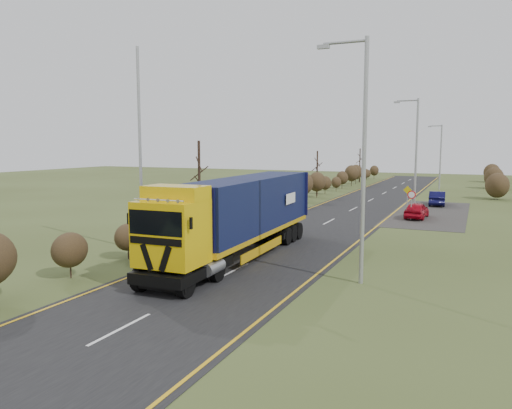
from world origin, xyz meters
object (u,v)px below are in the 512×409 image
object	(u,v)px
streetlight_near	(361,150)
car_red_hatchback	(417,210)
speed_sign	(411,200)
lorry	(239,212)
car_blue_sedan	(437,198)

from	to	relation	value
streetlight_near	car_red_hatchback	bearing A→B (deg)	89.58
car_red_hatchback	speed_sign	xyz separation A→B (m)	(-0.29, -1.14, 0.95)
streetlight_near	speed_sign	distance (m)	19.44
car_red_hatchback	streetlight_near	xyz separation A→B (m)	(-0.15, -20.16, 4.96)
lorry	car_red_hatchback	xyz separation A→B (m)	(6.72, 18.09, -1.73)
car_blue_sedan	speed_sign	bearing A→B (deg)	81.13
car_blue_sedan	streetlight_near	distance (m)	30.11
car_red_hatchback	streetlight_near	size ratio (longest dim) A/B	0.37
lorry	car_blue_sedan	xyz separation A→B (m)	(7.56, 27.61, -1.70)
lorry	speed_sign	xyz separation A→B (m)	(6.43, 16.95, -0.78)
lorry	speed_sign	distance (m)	18.14
lorry	car_red_hatchback	world-z (taller)	lorry
streetlight_near	speed_sign	bearing A→B (deg)	90.42
car_blue_sedan	lorry	bearing A→B (deg)	71.86
car_red_hatchback	speed_sign	world-z (taller)	speed_sign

